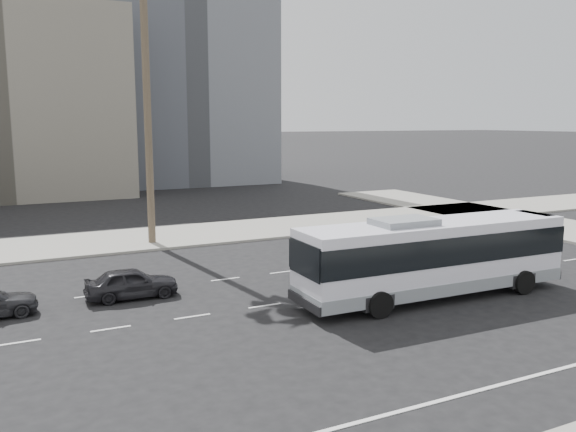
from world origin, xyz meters
TOP-DOWN VIEW (x-y plane):
  - ground at (0.00, 0.00)m, footprint 700.00×700.00m
  - sidewalk_north at (0.00, 15.50)m, footprint 120.00×7.00m
  - midrise_gray_center at (8.00, 52.00)m, footprint 20.00×20.00m
  - civic_tower at (-2.00, 250.00)m, footprint 42.00×42.00m
  - highrise_right at (45.00, 230.00)m, footprint 26.00×26.00m
  - highrise_far at (70.00, 260.00)m, footprint 22.00×22.00m
  - city_bus at (3.80, -1.99)m, footprint 12.07×2.95m
  - car_a at (-7.52, 3.49)m, footprint 1.66×3.84m

SIDE VIEW (x-z plane):
  - ground at x=0.00m, z-range 0.00..0.00m
  - sidewalk_north at x=0.00m, z-range 0.00..0.15m
  - car_a at x=-7.52m, z-range 0.00..1.29m
  - city_bus at x=3.80m, z-range 0.09..3.54m
  - midrise_gray_center at x=8.00m, z-range 0.00..26.00m
  - highrise_far at x=70.00m, z-range 0.00..60.00m
  - highrise_right at x=45.00m, z-range 0.00..70.00m
  - civic_tower at x=-2.00m, z-range -25.67..103.33m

